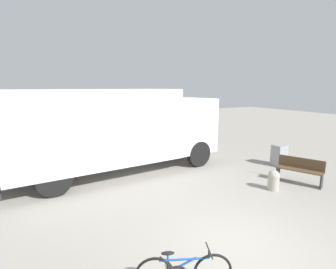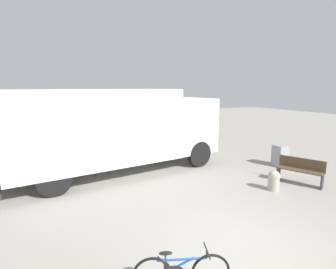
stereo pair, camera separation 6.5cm
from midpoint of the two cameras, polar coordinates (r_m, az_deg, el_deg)
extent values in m
plane|color=gray|center=(6.17, 15.03, -22.94)|extent=(60.00, 60.00, 0.00)
cube|color=silver|center=(9.94, -15.65, 1.58)|extent=(6.38, 2.93, 2.73)
cube|color=silver|center=(11.82, 3.53, 2.27)|extent=(2.17, 2.41, 2.32)
cylinder|color=black|center=(12.83, 0.82, -2.34)|extent=(1.11, 0.39, 1.09)
cylinder|color=black|center=(11.27, 6.49, -4.18)|extent=(1.11, 0.39, 1.09)
cylinder|color=black|center=(10.83, -25.55, -5.75)|extent=(1.11, 0.39, 1.09)
cylinder|color=black|center=(8.93, -23.78, -8.90)|extent=(1.11, 0.39, 1.09)
cube|color=brown|center=(10.29, 26.52, -6.94)|extent=(0.97, 1.54, 0.04)
cube|color=brown|center=(10.41, 26.84, -5.66)|extent=(0.63, 1.40, 0.42)
cube|color=#2D2D33|center=(10.25, 30.28, -8.83)|extent=(0.33, 0.18, 0.48)
cube|color=#2D2D33|center=(10.53, 22.65, -7.72)|extent=(0.33, 0.18, 0.48)
cylinder|color=black|center=(4.42, -0.52, -27.20)|extent=(0.03, 0.03, 0.14)
cylinder|color=black|center=(4.38, -0.53, -26.49)|extent=(0.06, 0.44, 0.02)
cylinder|color=#1E4C9E|center=(4.72, 3.09, -25.50)|extent=(0.78, 0.34, 0.04)
cylinder|color=#1E4C9E|center=(4.78, 2.11, -26.75)|extent=(0.52, 0.24, 0.31)
cylinder|color=#1E4C9E|center=(4.66, -0.48, -25.18)|extent=(0.03, 0.03, 0.11)
ellipsoid|color=black|center=(4.62, -0.48, -24.43)|extent=(0.24, 0.17, 0.05)
cylinder|color=black|center=(4.75, 8.49, -24.35)|extent=(0.03, 0.03, 0.14)
cylinder|color=black|center=(4.71, 8.51, -23.66)|extent=(0.19, 0.42, 0.02)
cylinder|color=#9E998C|center=(9.42, 21.77, -9.74)|extent=(0.36, 0.36, 0.48)
sphere|color=#9E998C|center=(9.34, 21.87, -8.35)|extent=(0.38, 0.38, 0.38)
cube|color=gray|center=(12.26, 22.88, -4.21)|extent=(0.51, 0.49, 0.90)
camera|label=1|loc=(0.03, -90.21, -0.04)|focal=28.00mm
camera|label=2|loc=(0.03, 89.79, 0.04)|focal=28.00mm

